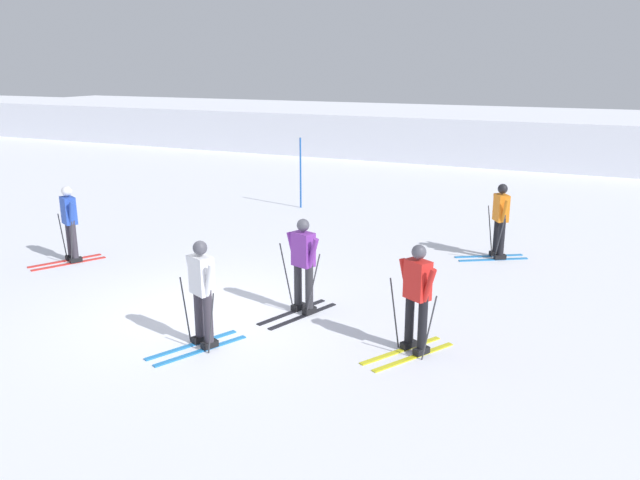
% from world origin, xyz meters
% --- Properties ---
extents(ground_plane, '(120.00, 120.00, 0.00)m').
position_xyz_m(ground_plane, '(0.00, 0.00, 0.00)').
color(ground_plane, white).
extents(far_snow_ridge, '(80.00, 6.63, 1.99)m').
position_xyz_m(far_snow_ridge, '(0.00, 21.65, 0.99)').
color(far_snow_ridge, white).
rests_on(far_snow_ridge, ground).
extents(skier_white, '(0.99, 1.61, 1.71)m').
position_xyz_m(skier_white, '(0.78, -1.14, 0.92)').
color(skier_white, '#237AC6').
rests_on(skier_white, ground).
extents(skier_blue, '(1.06, 1.59, 1.71)m').
position_xyz_m(skier_blue, '(-4.43, 1.30, 0.92)').
color(skier_blue, red).
rests_on(skier_blue, ground).
extents(skier_red, '(1.11, 1.58, 1.71)m').
position_xyz_m(skier_red, '(3.83, 0.04, 0.92)').
color(skier_red, gold).
rests_on(skier_red, ground).
extents(skier_orange, '(1.55, 1.16, 1.71)m').
position_xyz_m(skier_orange, '(4.11, 5.56, 0.92)').
color(skier_orange, '#237AC6').
rests_on(skier_orange, ground).
extents(skier_purple, '(0.96, 1.63, 1.71)m').
position_xyz_m(skier_purple, '(1.57, 0.76, 0.92)').
color(skier_purple, black).
rests_on(skier_purple, ground).
extents(trail_marker_pole, '(0.05, 0.05, 2.13)m').
position_xyz_m(trail_marker_pole, '(-2.29, 8.39, 1.07)').
color(trail_marker_pole, '#1E56AD').
rests_on(trail_marker_pole, ground).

